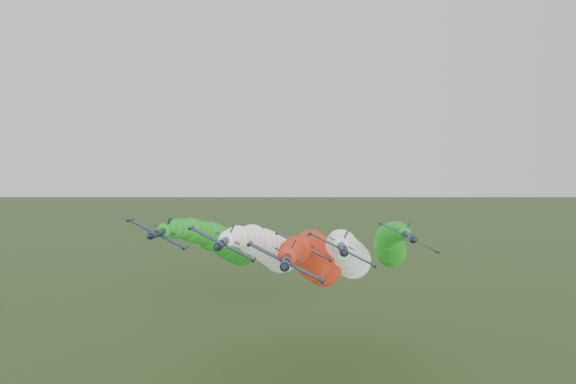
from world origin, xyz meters
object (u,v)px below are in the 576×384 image
jet_inner_left (270,249)px  jet_outer_right (391,244)px  jet_lead (314,261)px  jet_outer_left (223,242)px  jet_inner_right (348,254)px  jet_trail (320,251)px

jet_inner_left → jet_outer_right: jet_inner_left is taller
jet_lead → jet_outer_right: bearing=47.9°
jet_outer_right → jet_outer_left: bearing=179.2°
jet_inner_right → jet_trail: size_ratio=1.00×
jet_inner_left → jet_outer_right: 30.49m
jet_inner_left → jet_outer_left: bearing=139.0°
jet_lead → jet_outer_right: size_ratio=1.00×
jet_outer_right → jet_trail: (-17.04, 5.39, -2.39)m
jet_inner_right → jet_outer_right: bearing=41.3°
jet_lead → jet_inner_left: size_ratio=1.01×
jet_inner_left → jet_trail: bearing=53.5°
jet_lead → jet_inner_left: (-9.83, 10.50, 0.94)m
jet_lead → jet_outer_left: bearing=136.3°
jet_outer_left → jet_trail: 24.81m
jet_inner_right → jet_outer_left: bearing=161.2°
jet_inner_right → jet_outer_left: size_ratio=1.01×
jet_outer_left → jet_outer_right: size_ratio=1.00×
jet_outer_right → jet_trail: size_ratio=0.99×
jet_outer_left → jet_inner_left: bearing=-41.0°
jet_trail → jet_inner_right: bearing=-68.5°
jet_inner_right → jet_outer_right: (11.07, 9.74, 0.86)m
jet_lead → jet_outer_left: jet_outer_left is taller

